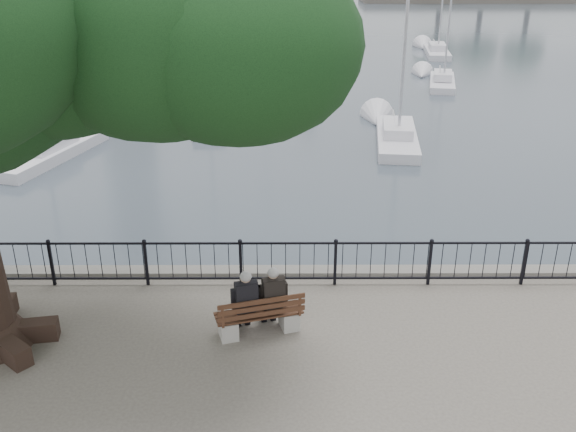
{
  "coord_description": "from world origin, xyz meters",
  "views": [
    {
      "loc": [
        -0.04,
        -9.52,
        6.84
      ],
      "look_at": [
        0.0,
        2.5,
        1.6
      ],
      "focal_mm": 40.0,
      "sensor_mm": 36.0,
      "label": 1
    }
  ],
  "objects_px": {
    "person_right": "(272,300)",
    "person_left": "(245,304)",
    "bench": "(260,319)",
    "lion_monument": "(309,5)"
  },
  "relations": [
    {
      "from": "person_right",
      "to": "person_left",
      "type": "bearing_deg",
      "value": -163.8
    },
    {
      "from": "bench",
      "to": "person_left",
      "type": "relative_size",
      "value": 1.25
    },
    {
      "from": "person_right",
      "to": "bench",
      "type": "bearing_deg",
      "value": -144.2
    },
    {
      "from": "bench",
      "to": "lion_monument",
      "type": "height_order",
      "value": "lion_monument"
    },
    {
      "from": "bench",
      "to": "person_right",
      "type": "bearing_deg",
      "value": 35.8
    },
    {
      "from": "bench",
      "to": "person_right",
      "type": "height_order",
      "value": "person_right"
    },
    {
      "from": "person_left",
      "to": "person_right",
      "type": "xyz_separation_m",
      "value": [
        0.49,
        0.14,
        0.0
      ]
    },
    {
      "from": "person_left",
      "to": "lion_monument",
      "type": "relative_size",
      "value": 0.15
    },
    {
      "from": "person_left",
      "to": "lion_monument",
      "type": "bearing_deg",
      "value": 86.75
    },
    {
      "from": "bench",
      "to": "person_left",
      "type": "bearing_deg",
      "value": 175.37
    }
  ]
}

